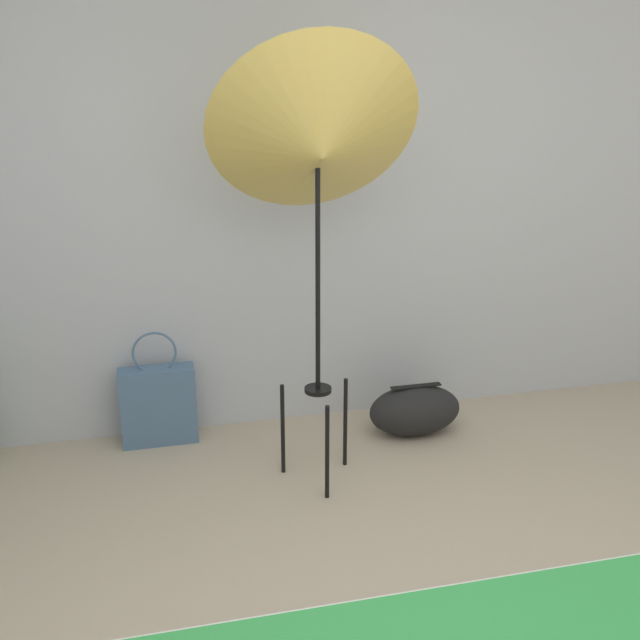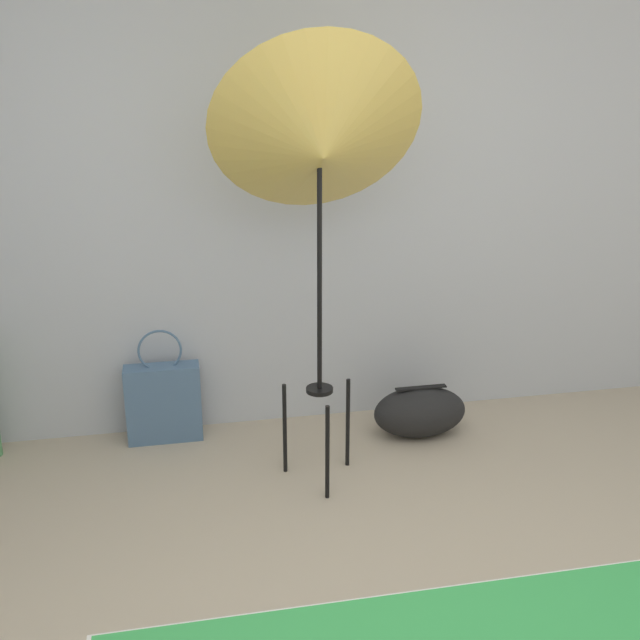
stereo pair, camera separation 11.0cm
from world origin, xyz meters
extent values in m
cube|color=#B7BCC1|center=(0.00, 2.34, 1.30)|extent=(8.00, 0.05, 2.60)
cylinder|color=black|center=(0.00, 1.47, 0.23)|extent=(0.02, 0.02, 0.46)
cylinder|color=black|center=(-0.15, 1.74, 0.23)|extent=(0.02, 0.02, 0.46)
cylinder|color=black|center=(0.16, 1.74, 0.23)|extent=(0.02, 0.02, 0.46)
cylinder|color=black|center=(0.00, 1.65, 0.46)|extent=(0.13, 0.13, 0.02)
cylinder|color=black|center=(0.00, 1.65, 1.02)|extent=(0.02, 0.02, 1.12)
cone|color=#D1B251|center=(0.00, 1.65, 1.58)|extent=(0.92, 0.69, 0.88)
cube|color=slate|center=(-0.72, 2.20, 0.21)|extent=(0.38, 0.13, 0.41)
torus|color=slate|center=(-0.72, 2.20, 0.50)|extent=(0.22, 0.01, 0.22)
ellipsoid|color=black|center=(0.61, 1.97, 0.14)|extent=(0.50, 0.27, 0.27)
cube|color=black|center=(0.61, 1.97, 0.28)|extent=(0.27, 0.04, 0.01)
camera|label=1|loc=(-0.73, -1.42, 1.88)|focal=42.00mm
camera|label=2|loc=(-0.62, -1.45, 1.88)|focal=42.00mm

